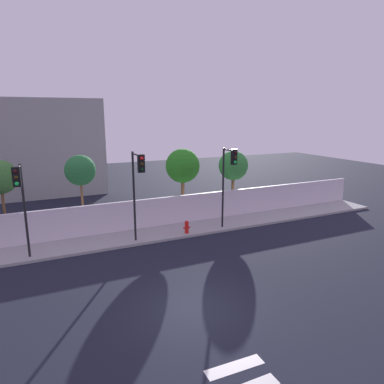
{
  "coord_description": "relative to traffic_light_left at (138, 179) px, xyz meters",
  "views": [
    {
      "loc": [
        -4.97,
        -10.57,
        7.14
      ],
      "look_at": [
        2.97,
        6.5,
        2.86
      ],
      "focal_mm": 32.58,
      "sensor_mm": 36.0,
      "label": 1
    }
  ],
  "objects": [
    {
      "name": "ground_plane",
      "position": [
        0.04,
        -6.75,
        -3.79
      ],
      "size": [
        80.0,
        80.0,
        0.0
      ],
      "primitive_type": "plane",
      "color": "black"
    },
    {
      "name": "sidewalk",
      "position": [
        0.04,
        1.45,
        -3.72
      ],
      "size": [
        36.0,
        2.4,
        0.15
      ],
      "primitive_type": "cube",
      "color": "#999999",
      "rests_on": "ground"
    },
    {
      "name": "perimeter_wall",
      "position": [
        0.04,
        2.74,
        -2.74
      ],
      "size": [
        36.0,
        0.18,
        1.8
      ],
      "primitive_type": "cube",
      "color": "silver",
      "rests_on": "sidewalk"
    },
    {
      "name": "traffic_light_left",
      "position": [
        0.0,
        0.0,
        0.0
      ],
      "size": [
        0.34,
        1.78,
        4.99
      ],
      "color": "black",
      "rests_on": "sidewalk"
    },
    {
      "name": "traffic_light_center",
      "position": [
        5.67,
        0.29,
        -0.05
      ],
      "size": [
        0.38,
        1.23,
        4.96
      ],
      "color": "black",
      "rests_on": "sidewalk"
    },
    {
      "name": "traffic_light_right",
      "position": [
        -5.53,
        0.27,
        -0.25
      ],
      "size": [
        0.4,
        1.23,
        4.66
      ],
      "color": "black",
      "rests_on": "sidewalk"
    },
    {
      "name": "fire_hydrant",
      "position": [
        3.09,
        0.67,
        -3.23
      ],
      "size": [
        0.44,
        0.26,
        0.77
      ],
      "color": "red",
      "rests_on": "sidewalk"
    },
    {
      "name": "roadside_tree_leftmost",
      "position": [
        -6.57,
        4.23,
        -0.11
      ],
      "size": [
        1.88,
        1.88,
        4.64
      ],
      "color": "brown",
      "rests_on": "ground"
    },
    {
      "name": "roadside_tree_midleft",
      "position": [
        -2.32,
        4.23,
        -0.03
      ],
      "size": [
        1.84,
        1.84,
        4.71
      ],
      "color": "brown",
      "rests_on": "ground"
    },
    {
      "name": "roadside_tree_midright",
      "position": [
        4.38,
        4.23,
        -0.19
      ],
      "size": [
        2.33,
        2.33,
        4.8
      ],
      "color": "brown",
      "rests_on": "ground"
    },
    {
      "name": "roadside_tree_rightmost",
      "position": [
        8.41,
        4.23,
        -0.42
      ],
      "size": [
        2.15,
        2.15,
        4.48
      ],
      "color": "brown",
      "rests_on": "ground"
    },
    {
      "name": "low_building_distant",
      "position": [
        -5.5,
        16.74,
        0.38
      ],
      "size": [
        13.29,
        6.0,
        8.36
      ],
      "primitive_type": "cube",
      "color": "gray",
      "rests_on": "ground"
    }
  ]
}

